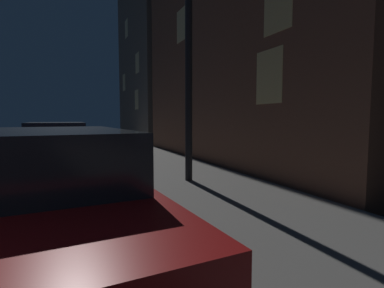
# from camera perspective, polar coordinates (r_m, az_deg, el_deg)

# --- Properties ---
(car_red) EXTENTS (2.25, 4.69, 1.43)m
(car_red) POSITION_cam_1_polar(r_m,az_deg,el_deg) (3.55, -26.31, -9.11)
(car_red) COLOR maroon
(car_red) RESTS_ON ground
(car_blue) EXTENTS (2.11, 4.51, 1.43)m
(car_blue) POSITION_cam_1_polar(r_m,az_deg,el_deg) (10.27, -24.58, -0.20)
(car_blue) COLOR navy
(car_blue) RESTS_ON ground
(street_lamp) EXTENTS (0.44, 0.44, 5.38)m
(street_lamp) POSITION_cam_1_polar(r_m,az_deg,el_deg) (6.99, -0.66, 23.01)
(street_lamp) COLOR black
(street_lamp) RESTS_ON sidewalk
(building_mid) EXTENTS (6.98, 11.74, 10.70)m
(building_mid) POSITION_cam_1_polar(r_m,az_deg,el_deg) (12.40, 17.95, 22.53)
(building_mid) COLOR brown
(building_mid) RESTS_ON ground
(building_far) EXTENTS (8.98, 8.48, 14.09)m
(building_far) POSITION_cam_1_polar(r_m,az_deg,el_deg) (22.46, 0.07, 19.07)
(building_far) COLOR #6B6056
(building_far) RESTS_ON ground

